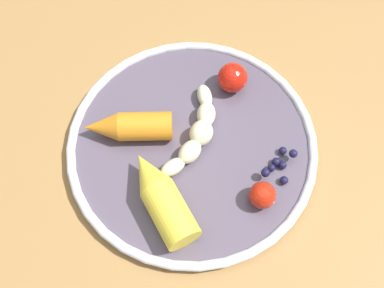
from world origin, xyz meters
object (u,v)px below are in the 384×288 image
(dining_table, at_px, (234,177))
(tomato_mid, at_px, (262,195))
(banana, at_px, (197,132))
(carrot_orange, at_px, (128,127))
(carrot_yellow, at_px, (161,197))
(tomato_near, at_px, (233,78))
(plate, at_px, (192,145))
(blueberry_pile, at_px, (280,164))

(dining_table, relative_size, tomato_mid, 33.29)
(banana, relative_size, carrot_orange, 1.29)
(carrot_yellow, bearing_deg, tomato_near, 92.44)
(banana, xyz_separation_m, carrot_orange, (-0.08, -0.04, 0.01))
(plate, xyz_separation_m, blueberry_pile, (0.11, 0.03, 0.01))
(plate, distance_m, banana, 0.02)
(banana, bearing_deg, tomato_mid, -17.18)
(dining_table, relative_size, tomato_near, 27.26)
(tomato_near, bearing_deg, plate, -90.65)
(blueberry_pile, bearing_deg, carrot_yellow, -131.17)
(dining_table, xyz_separation_m, banana, (-0.06, -0.02, 0.12))
(banana, relative_size, tomato_mid, 4.51)
(banana, bearing_deg, dining_table, 17.99)
(dining_table, relative_size, carrot_yellow, 8.66)
(carrot_orange, distance_m, blueberry_pile, 0.20)
(dining_table, distance_m, carrot_orange, 0.20)
(banana, distance_m, tomato_mid, 0.12)
(dining_table, height_order, tomato_near, tomato_near)
(plate, bearing_deg, carrot_orange, -160.04)
(plate, relative_size, carrot_yellow, 2.56)
(carrot_orange, xyz_separation_m, tomato_mid, (0.19, 0.01, -0.00))
(dining_table, distance_m, tomato_mid, 0.15)
(carrot_orange, bearing_deg, banana, 27.67)
(carrot_orange, bearing_deg, tomato_near, 59.07)
(plate, bearing_deg, dining_table, 28.80)
(plate, height_order, blueberry_pile, blueberry_pile)
(carrot_yellow, bearing_deg, tomato_mid, 32.59)
(banana, height_order, blueberry_pile, banana)
(plate, xyz_separation_m, banana, (-0.00, 0.01, 0.02))
(dining_table, height_order, carrot_orange, carrot_orange)
(carrot_orange, bearing_deg, blueberry_pile, 16.85)
(banana, xyz_separation_m, blueberry_pile, (0.11, 0.02, -0.00))
(plate, relative_size, tomato_mid, 9.83)
(blueberry_pile, relative_size, tomato_mid, 1.60)
(carrot_yellow, height_order, blueberry_pile, carrot_yellow)
(plate, bearing_deg, tomato_near, 89.35)
(banana, bearing_deg, tomato_near, 89.09)
(carrot_yellow, bearing_deg, banana, 95.51)
(plate, height_order, tomato_mid, tomato_mid)
(dining_table, relative_size, banana, 7.38)
(dining_table, distance_m, carrot_yellow, 0.19)
(blueberry_pile, height_order, tomato_near, tomato_near)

